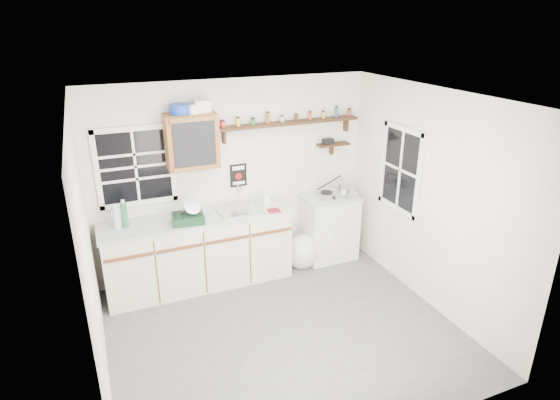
{
  "coord_description": "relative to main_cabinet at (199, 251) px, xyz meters",
  "views": [
    {
      "loc": [
        -1.66,
        -3.87,
        3.19
      ],
      "look_at": [
        0.19,
        0.55,
        1.3
      ],
      "focal_mm": 30.0,
      "sensor_mm": 36.0,
      "label": 1
    }
  ],
  "objects": [
    {
      "name": "room",
      "position": [
        0.58,
        -1.3,
        0.79
      ],
      "size": [
        3.64,
        3.24,
        2.54
      ],
      "color": "#4D4D50",
      "rests_on": "ground"
    },
    {
      "name": "main_cabinet",
      "position": [
        0.0,
        0.0,
        0.0
      ],
      "size": [
        2.31,
        0.63,
        0.92
      ],
      "color": "beige",
      "rests_on": "floor"
    },
    {
      "name": "right_cabinet",
      "position": [
        1.83,
        0.03,
        -0.01
      ],
      "size": [
        0.73,
        0.57,
        0.91
      ],
      "color": "silver",
      "rests_on": "floor"
    },
    {
      "name": "sink",
      "position": [
        0.54,
        0.01,
        0.47
      ],
      "size": [
        0.52,
        0.44,
        0.29
      ],
      "color": "#BBBCC0",
      "rests_on": "main_cabinet"
    },
    {
      "name": "upper_cabinet",
      "position": [
        0.03,
        0.14,
        1.36
      ],
      "size": [
        0.6,
        0.32,
        0.65
      ],
      "color": "brown",
      "rests_on": "wall_back"
    },
    {
      "name": "upper_cabinet_clutter",
      "position": [
        0.03,
        0.14,
        1.75
      ],
      "size": [
        0.47,
        0.24,
        0.14
      ],
      "color": "#1837A1",
      "rests_on": "upper_cabinet"
    },
    {
      "name": "spice_shelf",
      "position": [
        1.3,
        0.21,
        1.46
      ],
      "size": [
        1.91,
        0.18,
        0.35
      ],
      "color": "black",
      "rests_on": "wall_back"
    },
    {
      "name": "secondary_shelf",
      "position": [
        1.94,
        0.22,
        1.12
      ],
      "size": [
        0.45,
        0.16,
        0.24
      ],
      "color": "black",
      "rests_on": "wall_back"
    },
    {
      "name": "warning_sign",
      "position": [
        0.63,
        0.29,
        0.82
      ],
      "size": [
        0.22,
        0.02,
        0.3
      ],
      "color": "black",
      "rests_on": "wall_back"
    },
    {
      "name": "window_back",
      "position": [
        -0.62,
        0.29,
        1.09
      ],
      "size": [
        0.93,
        0.03,
        0.98
      ],
      "color": "black",
      "rests_on": "wall_back"
    },
    {
      "name": "window_right",
      "position": [
        2.37,
        -0.75,
        0.99
      ],
      "size": [
        0.03,
        0.78,
        1.08
      ],
      "color": "black",
      "rests_on": "wall_back"
    },
    {
      "name": "water_bottles",
      "position": [
        -0.87,
        0.04,
        0.6
      ],
      "size": [
        0.17,
        0.09,
        0.33
      ],
      "color": "silver",
      "rests_on": "main_cabinet"
    },
    {
      "name": "dish_rack",
      "position": [
        -0.12,
        -0.12,
        0.55
      ],
      "size": [
        0.39,
        0.31,
        0.27
      ],
      "rotation": [
        0.0,
        0.0,
        -0.11
      ],
      "color": "black",
      "rests_on": "main_cabinet"
    },
    {
      "name": "soap_bottle",
      "position": [
        0.91,
        0.05,
        0.56
      ],
      "size": [
        0.11,
        0.11,
        0.2
      ],
      "primitive_type": "imported",
      "rotation": [
        0.0,
        0.0,
        0.25
      ],
      "color": "silver",
      "rests_on": "main_cabinet"
    },
    {
      "name": "rag",
      "position": [
        0.93,
        -0.2,
        0.47
      ],
      "size": [
        0.15,
        0.13,
        0.02
      ],
      "primitive_type": "cube",
      "rotation": [
        0.0,
        0.0,
        -0.06
      ],
      "color": "maroon",
      "rests_on": "main_cabinet"
    },
    {
      "name": "hotplate",
      "position": [
        1.91,
        0.01,
        0.48
      ],
      "size": [
        0.56,
        0.34,
        0.08
      ],
      "rotation": [
        0.0,
        0.0,
        -0.1
      ],
      "color": "#BBBCC0",
      "rests_on": "right_cabinet"
    },
    {
      "name": "saucepan",
      "position": [
        2.03,
        0.01,
        0.57
      ],
      "size": [
        0.45,
        0.2,
        0.19
      ],
      "rotation": [
        0.0,
        0.0,
        -0.05
      ],
      "color": "#BBBCC0",
      "rests_on": "hotplate"
    },
    {
      "name": "trash_bag",
      "position": [
        1.39,
        -0.09,
        -0.24
      ],
      "size": [
        0.44,
        0.4,
        0.51
      ],
      "color": "silver",
      "rests_on": "floor"
    }
  ]
}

